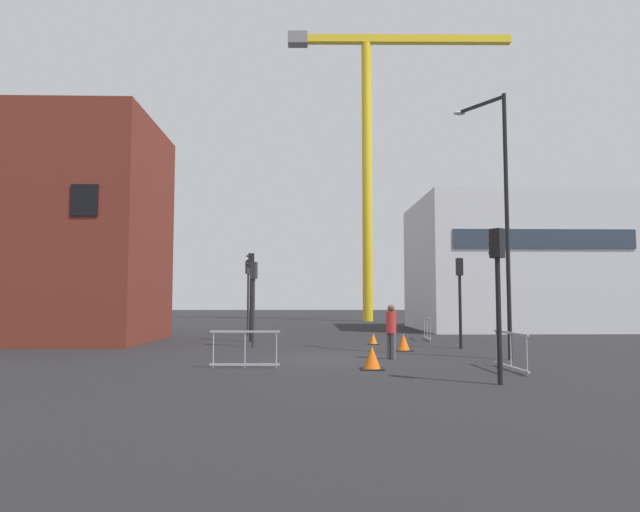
# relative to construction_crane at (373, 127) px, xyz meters

# --- Properties ---
(ground) EXTENTS (160.00, 160.00, 0.00)m
(ground) POSITION_rel_construction_crane_xyz_m (-5.43, -31.25, -17.54)
(ground) COLOR black
(brick_building) EXTENTS (9.07, 7.75, 10.35)m
(brick_building) POSITION_rel_construction_crane_xyz_m (-17.81, -23.40, -12.37)
(brick_building) COLOR maroon
(brick_building) RESTS_ON ground
(office_block) EXTENTS (12.48, 10.23, 8.36)m
(office_block) POSITION_rel_construction_crane_xyz_m (7.46, -13.56, -13.36)
(office_block) COLOR silver
(office_block) RESTS_ON ground
(construction_crane) EXTENTS (20.52, 1.35, 26.37)m
(construction_crane) POSITION_rel_construction_crane_xyz_m (0.00, 0.00, 0.00)
(construction_crane) COLOR yellow
(construction_crane) RESTS_ON ground
(streetlamp_tall) EXTENTS (1.36, 1.88, 9.01)m
(streetlamp_tall) POSITION_rel_construction_crane_xyz_m (0.54, -31.27, -12.28)
(streetlamp_tall) COLOR black
(streetlamp_tall) RESTS_ON ground
(traffic_light_crosswalk) EXTENTS (0.39, 0.34, 4.05)m
(traffic_light_crosswalk) POSITION_rel_construction_crane_xyz_m (-9.22, -19.33, -14.83)
(traffic_light_crosswalk) COLOR #2D2D30
(traffic_light_crosswalk) RESTS_ON ground
(traffic_light_island) EXTENTS (0.36, 0.37, 3.67)m
(traffic_light_island) POSITION_rel_construction_crane_xyz_m (-1.55, -36.88, -15.06)
(traffic_light_island) COLOR black
(traffic_light_island) RESTS_ON ground
(traffic_light_far) EXTENTS (0.30, 0.39, 3.53)m
(traffic_light_far) POSITION_rel_construction_crane_xyz_m (-8.27, -26.49, -15.14)
(traffic_light_far) COLOR #2D2D30
(traffic_light_far) RESTS_ON ground
(traffic_light_near) EXTENTS (0.38, 0.27, 4.14)m
(traffic_light_near) POSITION_rel_construction_crane_xyz_m (-8.69, -23.44, -14.77)
(traffic_light_near) COLOR black
(traffic_light_near) RESTS_ON ground
(traffic_light_corner) EXTENTS (0.24, 0.37, 3.64)m
(traffic_light_corner) POSITION_rel_construction_crane_xyz_m (0.14, -27.47, -15.08)
(traffic_light_corner) COLOR black
(traffic_light_corner) RESTS_ON ground
(pedestrian_walking) EXTENTS (0.34, 0.34, 1.80)m
(pedestrian_walking) POSITION_rel_construction_crane_xyz_m (-3.25, -31.29, -16.49)
(pedestrian_walking) COLOR #4C4C51
(pedestrian_walking) RESTS_ON ground
(safety_barrier_rear) EXTENTS (2.04, 0.12, 1.08)m
(safety_barrier_rear) POSITION_rel_construction_crane_xyz_m (-7.86, -33.57, -16.98)
(safety_barrier_rear) COLOR #9EA0A5
(safety_barrier_rear) RESTS_ON ground
(safety_barrier_mid_span) EXTENTS (0.14, 2.35, 1.08)m
(safety_barrier_mid_span) POSITION_rel_construction_crane_xyz_m (-0.36, -34.38, -16.98)
(safety_barrier_mid_span) COLOR #9EA0A5
(safety_barrier_mid_span) RESTS_ON ground
(safety_barrier_front) EXTENTS (0.23, 2.20, 1.08)m
(safety_barrier_front) POSITION_rel_construction_crane_xyz_m (-0.24, -22.94, -16.98)
(safety_barrier_front) COLOR gray
(safety_barrier_front) RESTS_ON ground
(traffic_cone_striped) EXTENTS (0.65, 0.65, 0.66)m
(traffic_cone_striped) POSITION_rel_construction_crane_xyz_m (-2.32, -28.32, -17.24)
(traffic_cone_striped) COLOR black
(traffic_cone_striped) RESTS_ON ground
(traffic_cone_by_barrier) EXTENTS (0.65, 0.65, 0.66)m
(traffic_cone_by_barrier) POSITION_rel_construction_crane_xyz_m (-4.20, -33.98, -17.24)
(traffic_cone_by_barrier) COLOR black
(traffic_cone_by_barrier) RESTS_ON ground
(traffic_cone_on_verge) EXTENTS (0.49, 0.49, 0.49)m
(traffic_cone_on_verge) POSITION_rel_construction_crane_xyz_m (-3.12, -25.25, -17.32)
(traffic_cone_on_verge) COLOR black
(traffic_cone_on_verge) RESTS_ON ground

